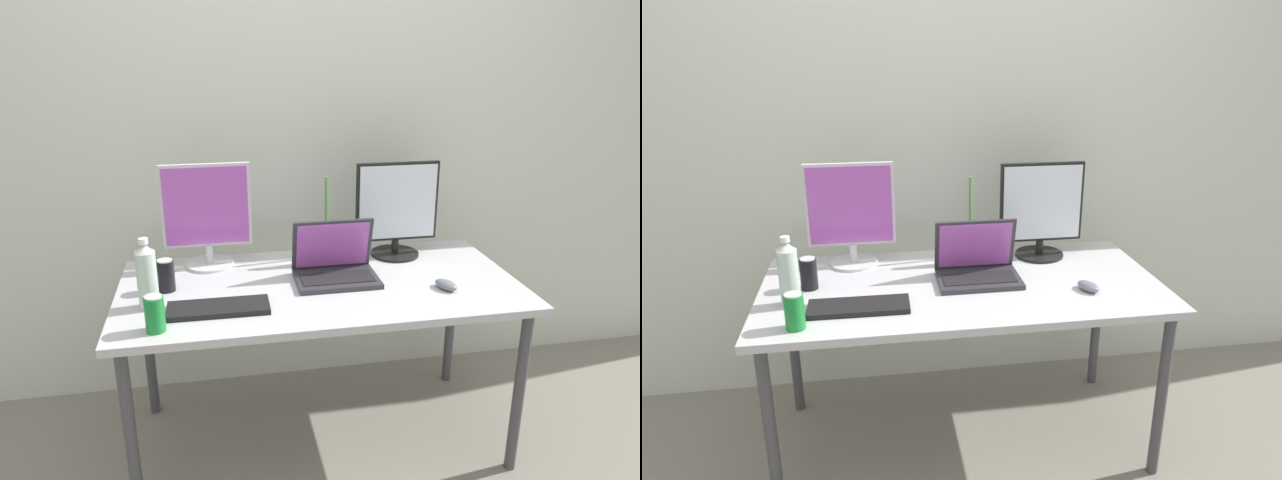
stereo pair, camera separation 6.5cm
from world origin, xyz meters
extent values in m
plane|color=gray|center=(0.00, 0.00, 0.00)|extent=(16.00, 16.00, 0.00)
cube|color=silver|center=(0.00, 0.59, 1.30)|extent=(7.00, 0.08, 2.60)
cylinder|color=#424247|center=(-0.73, -0.33, 0.35)|extent=(0.04, 0.04, 0.71)
cylinder|color=#424247|center=(0.73, -0.33, 0.35)|extent=(0.04, 0.04, 0.71)
cylinder|color=#424247|center=(-0.73, 0.33, 0.35)|extent=(0.04, 0.04, 0.71)
cylinder|color=#424247|center=(0.73, 0.33, 0.35)|extent=(0.04, 0.04, 0.71)
cube|color=#B7B7BC|center=(0.00, 0.00, 0.72)|extent=(1.57, 0.78, 0.03)
cylinder|color=silver|center=(-0.43, 0.28, 0.75)|extent=(0.20, 0.20, 0.01)
cylinder|color=silver|center=(-0.43, 0.28, 0.79)|extent=(0.03, 0.03, 0.08)
cube|color=silver|center=(-0.43, 0.28, 1.01)|extent=(0.37, 0.02, 0.35)
cube|color=#A54CB2|center=(-0.43, 0.26, 1.01)|extent=(0.34, 0.01, 0.33)
cylinder|color=black|center=(0.39, 0.25, 0.75)|extent=(0.21, 0.21, 0.01)
cylinder|color=black|center=(0.39, 0.25, 0.78)|extent=(0.03, 0.03, 0.06)
cube|color=black|center=(0.39, 0.25, 0.99)|extent=(0.37, 0.02, 0.35)
cube|color=silver|center=(0.39, 0.24, 0.99)|extent=(0.34, 0.01, 0.32)
cube|color=#2D2D33|center=(0.07, 0.00, 0.75)|extent=(0.33, 0.22, 0.02)
cube|color=black|center=(0.07, -0.01, 0.76)|extent=(0.29, 0.12, 0.00)
cube|color=#2D2D33|center=(0.07, 0.09, 0.87)|extent=(0.33, 0.07, 0.22)
cube|color=#A54CB2|center=(0.07, 0.08, 0.87)|extent=(0.30, 0.06, 0.20)
cube|color=black|center=(-0.40, -0.18, 0.75)|extent=(0.36, 0.14, 0.02)
ellipsoid|color=slate|center=(0.47, -0.15, 0.76)|extent=(0.09, 0.12, 0.03)
cylinder|color=silver|center=(-0.65, -0.10, 0.85)|extent=(0.07, 0.07, 0.21)
cone|color=silver|center=(-0.65, -0.10, 0.97)|extent=(0.07, 0.07, 0.03)
cylinder|color=white|center=(-0.65, -0.10, 0.99)|extent=(0.03, 0.03, 0.02)
cylinder|color=black|center=(-0.59, 0.04, 0.80)|extent=(0.07, 0.07, 0.12)
cylinder|color=silver|center=(-0.59, 0.04, 0.86)|extent=(0.06, 0.06, 0.00)
cylinder|color=#197F33|center=(-0.61, -0.29, 0.80)|extent=(0.07, 0.07, 0.12)
cylinder|color=silver|center=(-0.61, -0.29, 0.86)|extent=(0.06, 0.06, 0.00)
cylinder|color=#B2D1B7|center=(0.08, 0.29, 0.79)|extent=(0.07, 0.07, 0.10)
cylinder|color=#519342|center=(0.08, 0.29, 0.97)|extent=(0.01, 0.01, 0.26)
camera|label=1|loc=(-0.39, -2.05, 1.64)|focal=32.00mm
camera|label=2|loc=(-0.33, -2.06, 1.64)|focal=32.00mm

